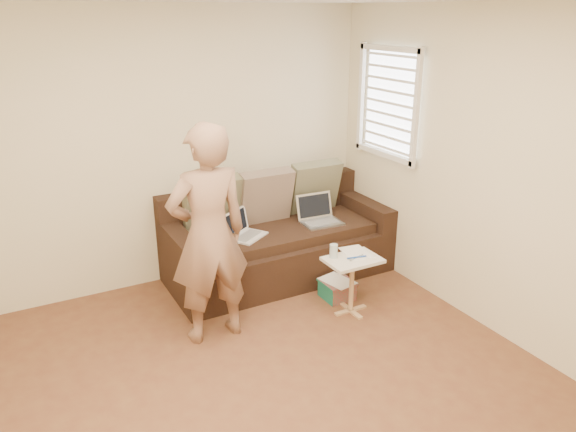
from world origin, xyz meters
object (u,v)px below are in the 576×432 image
object	(u,v)px
side_table	(352,285)
drinking_glass	(334,251)
sofa	(279,236)
laptop_silver	(322,224)
laptop_white	(248,237)
striped_box	(337,289)
person	(209,235)

from	to	relation	value
side_table	drinking_glass	distance (m)	0.36
sofa	drinking_glass	world-z (taller)	sofa
laptop_silver	side_table	world-z (taller)	laptop_silver
laptop_white	striped_box	size ratio (longest dim) A/B	1.22
sofa	drinking_glass	size ratio (longest dim) A/B	18.33
sofa	laptop_white	distance (m)	0.39
laptop_white	side_table	bearing A→B (deg)	-88.36
laptop_white	drinking_glass	distance (m)	0.90
striped_box	laptop_silver	bearing A→B (deg)	73.10
sofa	drinking_glass	xyz separation A→B (m)	(0.09, -0.85, 0.15)
side_table	striped_box	bearing A→B (deg)	83.49
side_table	striped_box	xyz separation A→B (m)	(0.03, 0.27, -0.17)
laptop_silver	drinking_glass	distance (m)	0.81
laptop_silver	person	distance (m)	1.59
laptop_silver	striped_box	bearing A→B (deg)	-103.50
laptop_silver	side_table	size ratio (longest dim) A/B	0.75
sofa	laptop_silver	distance (m)	0.45
laptop_white	sofa	bearing A→B (deg)	-19.82
sofa	side_table	xyz separation A→B (m)	(0.22, -0.95, -0.17)
laptop_white	side_table	distance (m)	1.08
striped_box	person	bearing A→B (deg)	-178.14
laptop_white	drinking_glass	size ratio (longest dim) A/B	2.90
drinking_glass	sofa	bearing A→B (deg)	96.01
side_table	laptop_white	bearing A→B (deg)	124.59
laptop_silver	striped_box	size ratio (longest dim) A/B	1.37
person	side_table	world-z (taller)	person
sofa	side_table	bearing A→B (deg)	-76.77
person	side_table	distance (m)	1.39
drinking_glass	striped_box	xyz separation A→B (m)	(0.16, 0.17, -0.49)
sofa	striped_box	world-z (taller)	sofa
laptop_white	person	distance (m)	0.96
striped_box	sofa	bearing A→B (deg)	110.40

